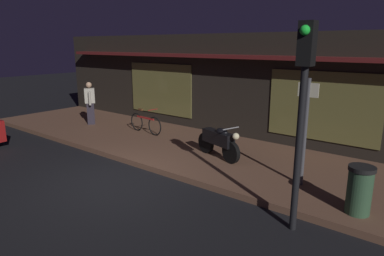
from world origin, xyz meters
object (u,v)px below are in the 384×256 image
motorcycle (219,141)px  traffic_light_pole (303,92)px  trash_bin (360,190)px  bicycle_parked (145,123)px  person_photographer (90,102)px  sign_post (305,126)px

motorcycle → traffic_light_pole: 4.09m
trash_bin → traffic_light_pole: traffic_light_pole is taller
motorcycle → bicycle_parked: size_ratio=1.00×
person_photographer → trash_bin: (10.11, -1.34, -0.41)m
trash_bin → sign_post: bearing=153.9°
motorcycle → traffic_light_pole: traffic_light_pole is taller
bicycle_parked → trash_bin: size_ratio=1.78×
person_photographer → trash_bin: person_photographer is taller
person_photographer → traffic_light_pole: size_ratio=0.46×
motorcycle → traffic_light_pole: size_ratio=0.46×
person_photographer → trash_bin: size_ratio=1.80×
bicycle_parked → traffic_light_pole: 7.42m
person_photographer → sign_post: size_ratio=0.70×
motorcycle → sign_post: sign_post is taller
bicycle_parked → person_photographer: 2.76m
bicycle_parked → sign_post: bearing=-9.9°
bicycle_parked → trash_bin: trash_bin is taller
traffic_light_pole → trash_bin: bearing=51.8°
person_photographer → trash_bin: bearing=-7.5°
sign_post → traffic_light_pole: size_ratio=0.67×
trash_bin → traffic_light_pole: bearing=-128.2°
bicycle_parked → trash_bin: (7.42, -1.71, 0.11)m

